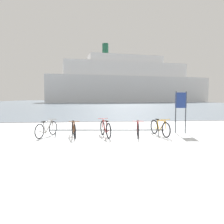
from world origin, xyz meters
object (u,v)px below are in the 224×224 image
object	(u,v)px
bicycle_0	(47,129)
bicycle_2	(105,129)
bicycle_3	(138,129)
info_sign	(181,105)
bicycle_4	(160,128)
ferry_ship	(128,83)
bicycle_1	(74,129)

from	to	relation	value
bicycle_0	bicycle_2	size ratio (longest dim) A/B	0.96
bicycle_3	info_sign	world-z (taller)	info_sign
bicycle_0	bicycle_2	bearing A→B (deg)	-5.10
bicycle_0	info_sign	bearing A→B (deg)	3.87
bicycle_2	bicycle_4	distance (m)	2.48
ferry_ship	info_sign	bearing A→B (deg)	-97.07
bicycle_1	bicycle_4	xyz separation A→B (m)	(3.87, -0.05, 0.02)
bicycle_1	bicycle_2	bearing A→B (deg)	-3.12
bicycle_3	bicycle_2	bearing A→B (deg)	175.86
info_sign	ferry_ship	world-z (taller)	ferry_ship
bicycle_0	bicycle_2	world-z (taller)	bicycle_2
bicycle_2	ferry_ship	xyz separation A→B (m)	(11.87, 66.42, 6.38)
bicycle_1	bicycle_3	world-z (taller)	bicycle_3
bicycle_3	bicycle_4	world-z (taller)	bicycle_4
bicycle_1	ferry_ship	distance (m)	67.96
bicycle_3	bicycle_1	bearing A→B (deg)	176.36
bicycle_4	bicycle_0	bearing A→B (deg)	177.68
bicycle_1	bicycle_3	xyz separation A→B (m)	(2.83, -0.18, 0.00)
bicycle_1	bicycle_4	size ratio (longest dim) A/B	0.99
bicycle_1	bicycle_4	bearing A→B (deg)	-0.75
bicycle_1	bicycle_3	distance (m)	2.84
bicycle_1	ferry_ship	bearing A→B (deg)	78.70
bicycle_4	bicycle_2	bearing A→B (deg)	-179.42
bicycle_0	ferry_ship	world-z (taller)	ferry_ship
bicycle_2	info_sign	distance (m)	3.90
bicycle_1	bicycle_3	size ratio (longest dim) A/B	1.06
bicycle_2	bicycle_3	distance (m)	1.44
bicycle_0	bicycle_4	xyz separation A→B (m)	(5.07, -0.21, 0.01)
bicycle_2	info_sign	size ratio (longest dim) A/B	0.79
info_sign	bicycle_4	bearing A→B (deg)	-152.81
info_sign	bicycle_2	bearing A→B (deg)	-169.97
bicycle_0	ferry_ship	bearing A→B (deg)	77.68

